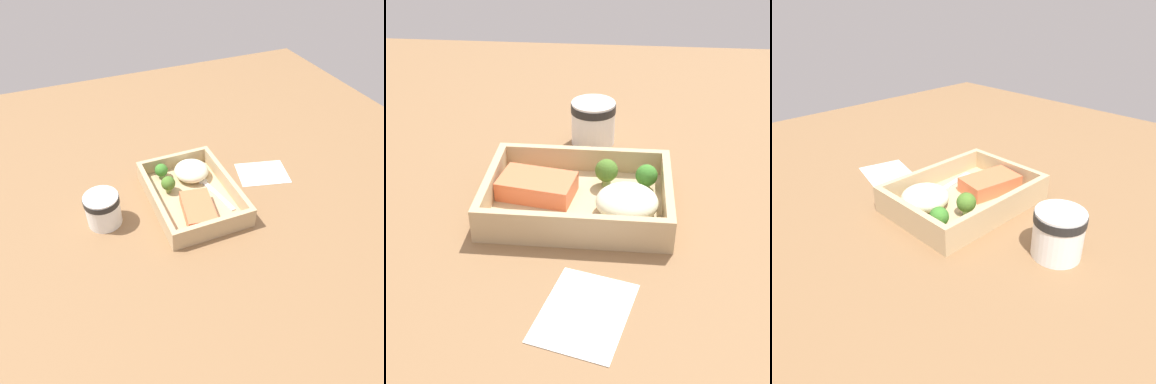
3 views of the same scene
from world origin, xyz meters
The scene contains 10 objects.
ground_plane centered at (0.00, 0.00, -1.00)cm, with size 160.00×160.00×2.00cm, color brown.
takeout_tray centered at (0.00, 0.00, 0.60)cm, with size 27.50×20.03×1.20cm, color tan.
tray_rim centered at (0.00, 0.00, 3.15)cm, with size 27.50×20.03×3.90cm.
salmon_fillet centered at (-6.32, 1.04, 2.70)cm, with size 11.21×6.83×2.99cm, color #E66C42.
mashed_potatoes centered at (7.29, -2.82, 3.25)cm, with size 9.00×8.91×4.10cm, color beige.
broccoli_floret_1 centered at (3.99, 4.67, 3.78)cm, with size 3.57×3.57×4.49cm.
broccoli_floret_2 centered at (10.16, 4.42, 3.42)cm, with size 3.41×3.41×4.01cm.
fork centered at (0.45, -5.49, 1.42)cm, with size 15.82×4.70×0.44cm.
paper_cup centered at (0.74, 21.52, 4.38)cm, with size 8.07×8.07×7.86cm.
receipt_slip centered at (2.83, -21.75, 0.12)cm, with size 9.94×13.19×0.24cm, color white.
Camera 2 is at (6.24, -66.49, 45.72)cm, focal length 50.00 mm.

